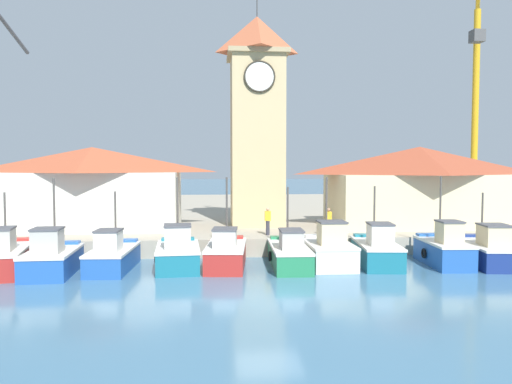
{
  "coord_description": "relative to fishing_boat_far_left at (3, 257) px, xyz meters",
  "views": [
    {
      "loc": [
        -2.11,
        -18.5,
        5.17
      ],
      "look_at": [
        0.45,
        10.69,
        3.5
      ],
      "focal_mm": 35.0,
      "sensor_mm": 36.0,
      "label": 1
    }
  ],
  "objects": [
    {
      "name": "dock_worker_along_quay",
      "position": [
        13.1,
        4.39,
        1.08
      ],
      "size": [
        0.34,
        0.22,
        1.62
      ],
      "color": "#33333D",
      "rests_on": "quay_wharf"
    },
    {
      "name": "fishing_boat_right_inner",
      "position": [
        15.72,
        0.21,
        0.03
      ],
      "size": [
        2.28,
        4.1,
        4.47
      ],
      "color": "silver",
      "rests_on": "ground"
    },
    {
      "name": "fishing_boat_end_right",
      "position": [
        23.95,
        -0.05,
        -0.04
      ],
      "size": [
        2.7,
        5.2,
        3.65
      ],
      "color": "navy",
      "rests_on": "ground"
    },
    {
      "name": "fishing_boat_center",
      "position": [
        10.56,
        0.36,
        -0.04
      ],
      "size": [
        2.32,
        4.71,
        4.48
      ],
      "color": "#AD2823",
      "rests_on": "ground"
    },
    {
      "name": "fishing_boat_mid_left",
      "position": [
        8.18,
        0.29,
        -0.01
      ],
      "size": [
        2.35,
        4.36,
        4.48
      ],
      "color": "#196B7F",
      "rests_on": "ground"
    },
    {
      "name": "fishing_boat_left_outer",
      "position": [
        2.42,
        -0.56,
        -0.01
      ],
      "size": [
        2.27,
        4.18,
        4.47
      ],
      "color": "#2356A8",
      "rests_on": "ground"
    },
    {
      "name": "ground_plane",
      "position": [
        12.01,
        -5.8,
        -0.77
      ],
      "size": [
        300.0,
        300.0,
        0.0
      ],
      "primitive_type": "plane",
      "color": "teal"
    },
    {
      "name": "quay_wharf",
      "position": [
        12.01,
        22.89,
        -0.27
      ],
      "size": [
        120.0,
        40.0,
        1.0
      ],
      "primitive_type": "cube",
      "color": "#A89E89",
      "rests_on": "ground"
    },
    {
      "name": "port_crane_near",
      "position": [
        32.73,
        17.56,
        7.26
      ],
      "size": [
        5.53,
        9.63,
        18.45
      ],
      "color": "#976E11",
      "rests_on": "quay_wharf"
    },
    {
      "name": "fishing_boat_far_left",
      "position": [
        0.0,
        0.0,
        0.0
      ],
      "size": [
        2.95,
        5.17,
        3.79
      ],
      "color": "#AD2823",
      "rests_on": "ground"
    },
    {
      "name": "warehouse_left",
      "position": [
        2.23,
        8.42,
        2.91
      ],
      "size": [
        11.32,
        5.85,
        5.22
      ],
      "color": "silver",
      "rests_on": "quay_wharf"
    },
    {
      "name": "fishing_boat_right_outer",
      "position": [
        18.23,
        0.29,
        -0.01
      ],
      "size": [
        2.39,
        4.83,
        4.0
      ],
      "color": "#196B7F",
      "rests_on": "ground"
    },
    {
      "name": "clock_tower",
      "position": [
        12.9,
        9.21,
        7.53
      ],
      "size": [
        3.95,
        3.95,
        15.53
      ],
      "color": "tan",
      "rests_on": "quay_wharf"
    },
    {
      "name": "fishing_boat_far_right",
      "position": [
        21.61,
        -0.1,
        0.04
      ],
      "size": [
        2.02,
        4.18,
        4.52
      ],
      "color": "#2356A8",
      "rests_on": "ground"
    },
    {
      "name": "fishing_boat_left_inner",
      "position": [
        5.05,
        0.24,
        -0.07
      ],
      "size": [
        2.07,
        4.64,
        3.79
      ],
      "color": "#2356A8",
      "rests_on": "ground"
    },
    {
      "name": "warehouse_right",
      "position": [
        23.77,
        8.11,
        2.94
      ],
      "size": [
        12.12,
        6.48,
        5.3
      ],
      "color": "beige",
      "rests_on": "quay_wharf"
    },
    {
      "name": "dock_worker_near_tower",
      "position": [
        16.55,
        3.77,
        1.08
      ],
      "size": [
        0.34,
        0.22,
        1.62
      ],
      "color": "#33333D",
      "rests_on": "quay_wharf"
    },
    {
      "name": "fishing_boat_mid_right",
      "position": [
        13.72,
        0.24,
        -0.08
      ],
      "size": [
        1.98,
        5.15,
        3.98
      ],
      "color": "#237A4C",
      "rests_on": "ground"
    }
  ]
}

